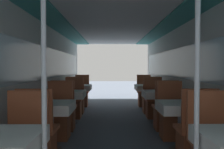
# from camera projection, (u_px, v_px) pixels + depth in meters

# --- Properties ---
(wall_left) EXTENTS (0.05, 9.92, 2.10)m
(wall_left) POSITION_uv_depth(u_px,v_px,m) (42.00, 75.00, 4.82)
(wall_left) COLOR silver
(wall_left) RESTS_ON ground_plane
(wall_right) EXTENTS (0.05, 9.92, 2.10)m
(wall_right) POSITION_uv_depth(u_px,v_px,m) (187.00, 75.00, 4.84)
(wall_right) COLOR silver
(wall_right) RESTS_ON ground_plane
(ceiling_panel) EXTENTS (2.81, 9.92, 0.07)m
(ceiling_panel) POSITION_uv_depth(u_px,v_px,m) (115.00, 20.00, 4.80)
(ceiling_panel) COLOR silver
(ceiling_panel) RESTS_ON wall_left
(support_pole_left_0) EXTENTS (0.04, 0.04, 2.10)m
(support_pole_left_0) POSITION_uv_depth(u_px,v_px,m) (44.00, 92.00, 1.96)
(support_pole_left_0) COLOR silver
(support_pole_left_0) RESTS_ON ground_plane
(dining_table_left_1) EXTENTS (0.68, 0.68, 0.71)m
(dining_table_left_1) POSITION_uv_depth(u_px,v_px,m) (50.00, 110.00, 3.72)
(dining_table_left_1) COLOR #4C4C51
(dining_table_left_1) RESTS_ON ground_plane
(chair_left_near_1) EXTENTS (0.44, 0.44, 0.99)m
(chair_left_near_1) POSITION_uv_depth(u_px,v_px,m) (39.00, 142.00, 3.14)
(chair_left_near_1) COLOR brown
(chair_left_near_1) RESTS_ON ground_plane
(chair_left_far_1) EXTENTS (0.44, 0.44, 0.99)m
(chair_left_far_1) POSITION_uv_depth(u_px,v_px,m) (58.00, 121.00, 4.32)
(chair_left_far_1) COLOR brown
(chair_left_far_1) RESTS_ON ground_plane
(dining_table_left_2) EXTENTS (0.68, 0.68, 0.71)m
(dining_table_left_2) POSITION_uv_depth(u_px,v_px,m) (69.00, 96.00, 5.46)
(dining_table_left_2) COLOR #4C4C51
(dining_table_left_2) RESTS_ON ground_plane
(chair_left_near_2) EXTENTS (0.44, 0.44, 0.99)m
(chair_left_near_2) POSITION_uv_depth(u_px,v_px,m) (64.00, 115.00, 4.88)
(chair_left_near_2) COLOR brown
(chair_left_near_2) RESTS_ON ground_plane
(chair_left_far_2) EXTENTS (0.44, 0.44, 0.99)m
(chair_left_far_2) POSITION_uv_depth(u_px,v_px,m) (73.00, 105.00, 6.06)
(chair_left_far_2) COLOR brown
(chair_left_far_2) RESTS_ON ground_plane
(dining_table_left_3) EXTENTS (0.68, 0.68, 0.71)m
(dining_table_left_3) POSITION_uv_depth(u_px,v_px,m) (79.00, 89.00, 7.21)
(dining_table_left_3) COLOR #4C4C51
(dining_table_left_3) RESTS_ON ground_plane
(chair_left_near_3) EXTENTS (0.44, 0.44, 0.99)m
(chair_left_near_3) POSITION_uv_depth(u_px,v_px,m) (76.00, 102.00, 6.63)
(chair_left_near_3) COLOR brown
(chair_left_near_3) RESTS_ON ground_plane
(chair_left_far_3) EXTENTS (0.44, 0.44, 0.99)m
(chair_left_far_3) POSITION_uv_depth(u_px,v_px,m) (82.00, 97.00, 7.81)
(chair_left_far_3) COLOR brown
(chair_left_far_3) RESTS_ON ground_plane
(support_pole_right_0) EXTENTS (0.04, 0.04, 2.10)m
(support_pole_right_0) POSITION_uv_depth(u_px,v_px,m) (197.00, 92.00, 1.97)
(support_pole_right_0) COLOR silver
(support_pole_right_0) RESTS_ON ground_plane
(dining_table_right_1) EXTENTS (0.68, 0.68, 0.71)m
(dining_table_right_1) POSITION_uv_depth(u_px,v_px,m) (182.00, 110.00, 3.73)
(dining_table_right_1) COLOR #4C4C51
(dining_table_right_1) RESTS_ON ground_plane
(chair_right_near_1) EXTENTS (0.44, 0.44, 0.99)m
(chair_right_near_1) POSITION_uv_depth(u_px,v_px,m) (195.00, 141.00, 3.15)
(chair_right_near_1) COLOR brown
(chair_right_near_1) RESTS_ON ground_plane
(chair_right_far_1) EXTENTS (0.44, 0.44, 0.99)m
(chair_right_far_1) POSITION_uv_depth(u_px,v_px,m) (172.00, 121.00, 4.33)
(chair_right_far_1) COLOR brown
(chair_right_far_1) RESTS_ON ground_plane
(dining_table_right_2) EXTENTS (0.68, 0.68, 0.71)m
(dining_table_right_2) POSITION_uv_depth(u_px,v_px,m) (159.00, 96.00, 5.48)
(dining_table_right_2) COLOR #4C4C51
(dining_table_right_2) RESTS_ON ground_plane
(chair_right_near_2) EXTENTS (0.44, 0.44, 0.99)m
(chair_right_near_2) POSITION_uv_depth(u_px,v_px,m) (165.00, 115.00, 4.90)
(chair_right_near_2) COLOR brown
(chair_right_near_2) RESTS_ON ground_plane
(chair_right_far_2) EXTENTS (0.44, 0.44, 0.99)m
(chair_right_far_2) POSITION_uv_depth(u_px,v_px,m) (154.00, 105.00, 6.08)
(chair_right_far_2) COLOR brown
(chair_right_far_2) RESTS_ON ground_plane
(dining_table_right_3) EXTENTS (0.68, 0.68, 0.71)m
(dining_table_right_3) POSITION_uv_depth(u_px,v_px,m) (147.00, 89.00, 7.22)
(dining_table_right_3) COLOR #4C4C51
(dining_table_right_3) RESTS_ON ground_plane
(chair_right_near_3) EXTENTS (0.44, 0.44, 0.99)m
(chair_right_near_3) POSITION_uv_depth(u_px,v_px,m) (150.00, 102.00, 6.64)
(chair_right_near_3) COLOR brown
(chair_right_near_3) RESTS_ON ground_plane
(chair_right_far_3) EXTENTS (0.44, 0.44, 0.99)m
(chair_right_far_3) POSITION_uv_depth(u_px,v_px,m) (144.00, 97.00, 7.82)
(chair_right_far_3) COLOR brown
(chair_right_far_3) RESTS_ON ground_plane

